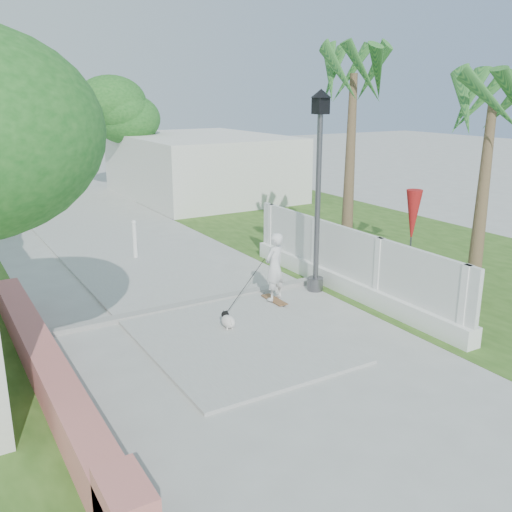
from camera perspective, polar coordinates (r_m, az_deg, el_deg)
ground at (r=7.72m, az=13.26°, el=-18.96°), size 90.00×90.00×0.00m
path_strip at (r=25.22m, az=-19.89°, el=5.24°), size 3.20×36.00×0.06m
curb at (r=12.17m, az=-6.58°, el=-4.84°), size 6.50×0.25×0.10m
grass_right at (r=17.53m, az=11.87°, el=1.32°), size 8.00×20.00×0.01m
pink_wall at (r=9.04m, az=-19.65°, el=-11.68°), size 0.45×8.20×0.80m
lattice_fence at (r=12.92m, az=9.09°, el=-1.37°), size 0.35×7.00×1.50m
building_right at (r=24.97m, az=-5.50°, el=8.97°), size 6.00×8.00×2.60m
street_lamp at (r=12.57m, az=6.25°, el=7.07°), size 0.44×0.44×4.44m
bollard at (r=15.65m, az=-12.04°, el=1.72°), size 0.14×0.14×1.09m
patio_umbrella at (r=13.21m, az=15.40°, el=3.76°), size 0.36×0.36×2.30m
tree_path_right at (r=25.63m, az=-13.40°, el=13.73°), size 3.00×3.00×4.79m
palm_far at (r=14.26m, az=9.71°, el=16.31°), size 1.80×1.80×5.30m
palm_near at (r=12.56m, az=22.50°, el=12.98°), size 1.80×1.80×4.70m
skateboarder at (r=11.62m, az=-0.17°, el=-2.40°), size 1.84×0.98×1.55m
dog at (r=10.94m, az=-2.85°, el=-6.46°), size 0.28×0.51×0.35m
parked_car at (r=37.03m, az=-23.63°, el=9.33°), size 5.31×3.30×1.69m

